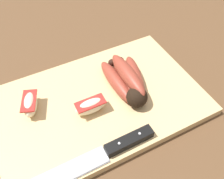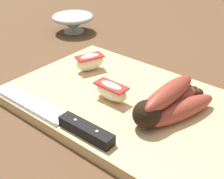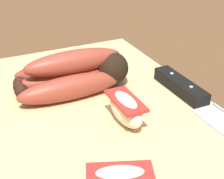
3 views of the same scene
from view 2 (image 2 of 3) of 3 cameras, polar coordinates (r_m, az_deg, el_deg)
The scene contains 7 objects.
ground_plane at distance 0.59m, azimuth 4.38°, elevation -2.89°, with size 6.00×6.00×0.00m, color brown.
cutting_board at distance 0.57m, azimuth 3.41°, elevation -2.86°, with size 0.46×0.29×0.02m, color tan.
banana_bunch at distance 0.52m, azimuth 10.36°, elevation -2.49°, with size 0.10×0.16×0.06m.
chefs_knife at distance 0.51m, azimuth -8.86°, elevation -5.57°, with size 0.28×0.04×0.02m.
apple_wedge_near at distance 0.66m, azimuth -4.12°, elevation 5.19°, with size 0.05×0.07×0.04m.
apple_wedge_middle at distance 0.55m, azimuth -0.16°, elevation -0.24°, with size 0.07×0.03×0.04m.
ceramic_bowl at distance 0.94m, azimuth -7.23°, elevation 12.33°, with size 0.12×0.12×0.05m.
Camera 2 is at (0.28, -0.40, 0.32)m, focal length 49.30 mm.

